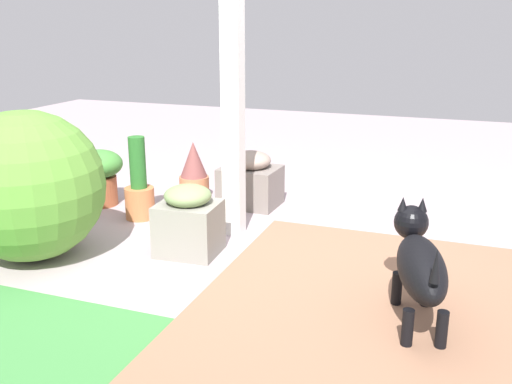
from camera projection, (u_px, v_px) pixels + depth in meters
name	position (u px, v px, depth m)	size (l,w,h in m)	color
ground_plane	(275.00, 254.00, 3.77)	(12.00, 12.00, 0.00)	#A7949A
brick_path	(366.00, 315.00, 2.97)	(1.80, 2.40, 0.02)	#92674D
porch_pillar	(233.00, 79.00, 3.83)	(0.13, 0.13, 2.19)	white
stone_planter_nearest	(250.00, 180.00, 4.71)	(0.48, 0.40, 0.46)	slate
stone_planter_mid	(189.00, 221.00, 3.72)	(0.41, 0.36, 0.46)	gray
round_shrub	(28.00, 186.00, 3.59)	(0.95, 0.95, 0.95)	#599135
terracotta_pot_broad	(100.00, 173.00, 4.70)	(0.38, 0.38, 0.46)	#A55434
terracotta_pot_tall	(139.00, 190.00, 4.39)	(0.22, 0.22, 0.64)	#C57042
terracotta_pot_spiky	(194.00, 171.00, 4.91)	(0.26, 0.26, 0.49)	#C5734C
dog	(419.00, 262.00, 2.83)	(0.37, 0.81, 0.56)	black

